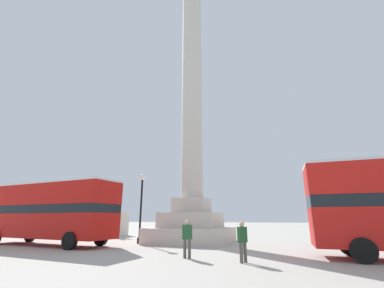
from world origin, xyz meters
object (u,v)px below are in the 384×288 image
object	(u,v)px
monument_column	(192,136)
bus_a	(51,210)
street_lamp	(141,200)
pedestrian_by_plinth	(243,240)
pedestrian_near_lamp	(187,237)
equestrian_statue	(110,220)

from	to	relation	value
monument_column	bus_a	bearing A→B (deg)	-149.56
monument_column	street_lamp	xyz separation A→B (m)	(-3.33, -2.01, -5.35)
bus_a	pedestrian_by_plinth	distance (m)	13.94
pedestrian_by_plinth	pedestrian_near_lamp	bearing A→B (deg)	117.23
monument_column	equestrian_statue	bearing A→B (deg)	155.27
monument_column	street_lamp	bearing A→B (deg)	-148.86
pedestrian_near_lamp	monument_column	bearing A→B (deg)	-65.77
equestrian_statue	street_lamp	xyz separation A→B (m)	(7.83, -7.15, 1.47)
street_lamp	pedestrian_by_plinth	xyz separation A→B (m)	(8.25, -5.89, -2.19)
equestrian_statue	pedestrian_near_lamp	world-z (taller)	equestrian_statue
monument_column	pedestrian_near_lamp	xyz separation A→B (m)	(2.31, -7.49, -7.50)
pedestrian_near_lamp	bus_a	bearing A→B (deg)	-5.30
street_lamp	pedestrian_by_plinth	distance (m)	10.37
pedestrian_by_plinth	monument_column	bearing A→B (deg)	68.24
pedestrian_near_lamp	equestrian_statue	bearing A→B (deg)	-36.08
equestrian_statue	pedestrian_near_lamp	xyz separation A→B (m)	(13.47, -12.62, -0.67)
monument_column	pedestrian_near_lamp	distance (m)	10.84
monument_column	equestrian_statue	world-z (taller)	monument_column
bus_a	equestrian_statue	bearing A→B (deg)	109.45
monument_column	bus_a	world-z (taller)	monument_column
equestrian_statue	monument_column	bearing A→B (deg)	-20.47
monument_column	pedestrian_by_plinth	size ratio (longest dim) A/B	16.06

